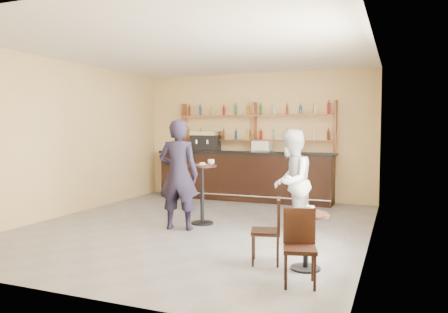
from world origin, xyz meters
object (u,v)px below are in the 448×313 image
at_px(pastry_case, 262,147).
at_px(pedestal_table, 202,194).
at_px(espresso_machine, 206,141).
at_px(chair_south, 300,248).
at_px(man_main, 178,175).
at_px(chair_west, 266,231).
at_px(cafe_table, 306,241).
at_px(patron_second, 291,182).
at_px(bar_counter, 244,176).

height_order(pastry_case, pedestal_table, pastry_case).
distance_m(espresso_machine, chair_south, 6.61).
xyz_separation_m(man_main, chair_west, (2.01, -1.32, -0.55)).
relative_size(pedestal_table, chair_south, 1.29).
height_order(pastry_case, cafe_table, pastry_case).
distance_m(cafe_table, chair_south, 0.61).
bearing_deg(man_main, pedestal_table, -121.68).
bearing_deg(chair_south, cafe_table, 79.94).
height_order(cafe_table, chair_west, chair_west).
bearing_deg(pedestal_table, cafe_table, -39.35).
height_order(cafe_table, chair_south, chair_south).
relative_size(man_main, cafe_table, 2.70).
relative_size(cafe_table, patron_second, 0.41).
height_order(bar_counter, man_main, man_main).
bearing_deg(espresso_machine, pastry_case, -8.55).
bearing_deg(chair_south, chair_west, 117.89).
bearing_deg(pedestal_table, patron_second, -4.82).
bearing_deg(pastry_case, man_main, -96.68).
xyz_separation_m(pastry_case, chair_west, (1.51, -4.78, -0.91)).
distance_m(pedestal_table, chair_south, 3.48).
bearing_deg(chair_west, man_main, -138.65).
relative_size(pedestal_table, man_main, 0.57).
bearing_deg(patron_second, espresso_machine, -135.02).
bearing_deg(bar_counter, man_main, -90.64).
height_order(pedestal_table, chair_south, pedestal_table).
relative_size(pastry_case, man_main, 0.23).
bearing_deg(chair_west, cafe_table, 69.47).
bearing_deg(pedestal_table, pastry_case, 84.30).
relative_size(pastry_case, chair_south, 0.52).
height_order(chair_west, patron_second, patron_second).
distance_m(pastry_case, chair_south, 5.89).
bearing_deg(espresso_machine, pedestal_table, -75.47).
bearing_deg(patron_second, man_main, -77.38).
relative_size(bar_counter, chair_west, 5.10).
bearing_deg(patron_second, chair_west, 2.73).
height_order(espresso_machine, pastry_case, espresso_machine).
bearing_deg(man_main, espresso_machine, -84.68).
height_order(chair_south, patron_second, patron_second).
bearing_deg(cafe_table, man_main, 151.84).
relative_size(espresso_machine, man_main, 0.36).
distance_m(pedestal_table, man_main, 0.73).
height_order(pedestal_table, patron_second, patron_second).
height_order(espresso_machine, cafe_table, espresso_machine).
bearing_deg(chair_south, patron_second, 90.72).
distance_m(chair_west, patron_second, 1.79).
xyz_separation_m(bar_counter, pastry_case, (0.46, 0.00, 0.74)).
height_order(bar_counter, pastry_case, pastry_case).
xyz_separation_m(chair_west, chair_south, (0.60, -0.65, -0.01)).
relative_size(chair_west, patron_second, 0.49).
xyz_separation_m(pedestal_table, patron_second, (1.74, -0.15, 0.33)).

